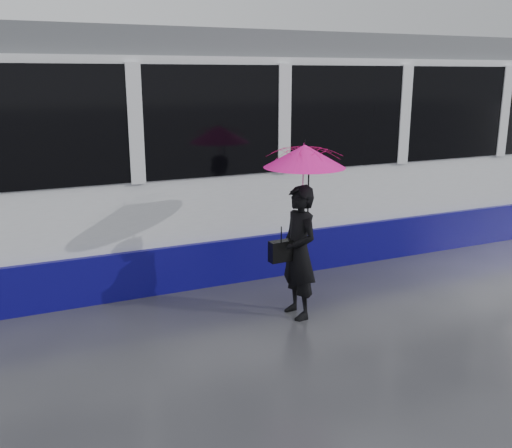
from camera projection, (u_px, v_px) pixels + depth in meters
name	position (u px, v px, depth m)	size (l,w,h in m)	color
ground	(214.00, 328.00, 6.45)	(90.00, 90.00, 0.00)	#2B2B30
rails	(157.00, 263.00, 8.65)	(34.00, 1.51, 0.02)	#3F3D38
tram	(276.00, 149.00, 9.04)	(26.00, 2.56, 3.35)	white
woman	(299.00, 252.00, 6.60)	(0.57, 0.38, 1.57)	black
umbrella	(304.00, 172.00, 6.38)	(0.96, 0.96, 1.06)	#F61493
handbag	(281.00, 251.00, 6.52)	(0.29, 0.13, 0.42)	black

